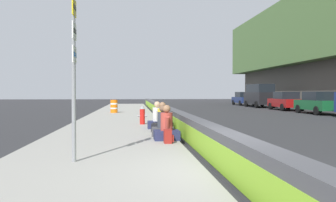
% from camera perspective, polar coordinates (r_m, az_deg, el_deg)
% --- Properties ---
extents(ground_plane, '(160.00, 160.00, 0.00)m').
position_cam_1_polar(ground_plane, '(6.81, 10.55, -12.45)').
color(ground_plane, '#2B2B2D').
rests_on(ground_plane, ground).
extents(sidewalk_strip, '(80.00, 4.40, 0.14)m').
position_cam_1_polar(sidewalk_strip, '(6.58, -12.75, -12.34)').
color(sidewalk_strip, gray).
rests_on(sidewalk_strip, ground_plane).
extents(jersey_barrier, '(76.00, 0.45, 0.85)m').
position_cam_1_polar(jersey_barrier, '(6.72, 10.53, -8.94)').
color(jersey_barrier, '#47474C').
rests_on(jersey_barrier, ground_plane).
extents(route_sign_post, '(0.44, 0.09, 3.60)m').
position_cam_1_polar(route_sign_post, '(7.71, -15.24, 5.85)').
color(route_sign_post, gray).
rests_on(route_sign_post, sidewalk_strip).
extents(fire_hydrant, '(0.26, 0.46, 0.88)m').
position_cam_1_polar(fire_hydrant, '(16.30, -4.24, -2.26)').
color(fire_hydrant, red).
rests_on(fire_hydrant, sidewalk_strip).
extents(seated_person_foreground, '(0.70, 0.80, 1.10)m').
position_cam_1_polar(seated_person_foreground, '(10.94, -0.23, -4.60)').
color(seated_person_foreground, '#23284C').
rests_on(seated_person_foreground, sidewalk_strip).
extents(seated_person_middle, '(0.69, 0.79, 1.05)m').
position_cam_1_polar(seated_person_middle, '(11.94, -0.88, -4.17)').
color(seated_person_middle, '#424247').
rests_on(seated_person_middle, sidewalk_strip).
extents(seated_person_rear, '(0.82, 0.92, 1.12)m').
position_cam_1_polar(seated_person_rear, '(13.42, -0.91, -3.46)').
color(seated_person_rear, black).
rests_on(seated_person_rear, sidewalk_strip).
extents(seated_person_far, '(0.72, 0.81, 1.12)m').
position_cam_1_polar(seated_person_far, '(14.43, -1.78, -3.13)').
color(seated_person_far, '#23284C').
rests_on(seated_person_far, sidewalk_strip).
extents(backpack, '(0.32, 0.28, 0.40)m').
position_cam_1_polar(backpack, '(10.23, 0.02, -5.87)').
color(backpack, maroon).
rests_on(backpack, sidewalk_strip).
extents(construction_barrel, '(0.54, 0.54, 0.95)m').
position_cam_1_polar(construction_barrel, '(25.87, -8.87, -0.86)').
color(construction_barrel, orange).
rests_on(construction_barrel, sidewalk_strip).
extents(parked_car_fourth, '(4.54, 2.02, 1.71)m').
position_cam_1_polar(parked_car_fourth, '(28.62, 23.49, -0.25)').
color(parked_car_fourth, '#145128').
rests_on(parked_car_fourth, ground_plane).
extents(parked_car_midline, '(4.55, 2.06, 1.71)m').
position_cam_1_polar(parked_car_midline, '(33.69, 18.78, 0.02)').
color(parked_car_midline, maroon).
rests_on(parked_car_midline, ground_plane).
extents(parked_car_far, '(5.10, 2.11, 2.56)m').
position_cam_1_polar(parked_car_far, '(39.61, 14.83, 0.95)').
color(parked_car_far, black).
rests_on(parked_car_far, ground_plane).
extents(parked_car_farther, '(4.51, 1.96, 1.71)m').
position_cam_1_polar(parked_car_farther, '(45.61, 12.29, 0.40)').
color(parked_car_farther, navy).
rests_on(parked_car_farther, ground_plane).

